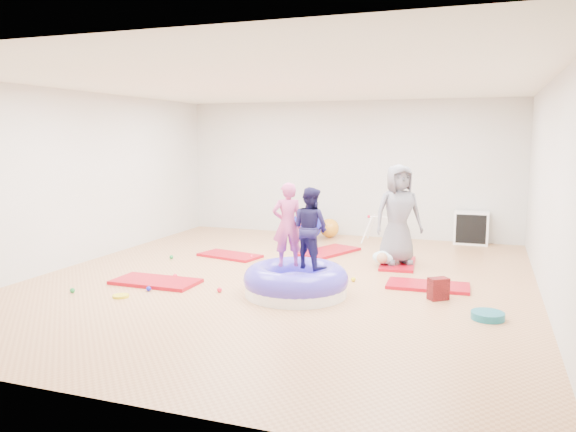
% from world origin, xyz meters
% --- Properties ---
extents(room, '(7.01, 8.01, 2.81)m').
position_xyz_m(room, '(0.00, 0.00, 1.40)').
color(room, tan).
rests_on(room, ground).
extents(gym_mat_front_left, '(1.22, 0.62, 0.05)m').
position_xyz_m(gym_mat_front_left, '(-1.61, -0.78, 0.03)').
color(gym_mat_front_left, '#B90917').
rests_on(gym_mat_front_left, ground).
extents(gym_mat_mid_left, '(1.16, 0.76, 0.04)m').
position_xyz_m(gym_mat_mid_left, '(-1.39, 1.20, 0.02)').
color(gym_mat_mid_left, '#B90917').
rests_on(gym_mat_mid_left, ground).
extents(gym_mat_center_back, '(1.01, 1.34, 0.05)m').
position_xyz_m(gym_mat_center_back, '(0.13, 2.08, 0.02)').
color(gym_mat_center_back, '#B90917').
rests_on(gym_mat_center_back, ground).
extents(gym_mat_right, '(1.13, 0.60, 0.05)m').
position_xyz_m(gym_mat_right, '(2.05, 0.30, 0.02)').
color(gym_mat_right, '#B90917').
rests_on(gym_mat_right, ground).
extents(gym_mat_rear_right, '(0.63, 1.11, 0.04)m').
position_xyz_m(gym_mat_rear_right, '(1.45, 1.54, 0.02)').
color(gym_mat_rear_right, '#B90917').
rests_on(gym_mat_rear_right, ground).
extents(inflatable_cushion, '(1.38, 1.38, 0.44)m').
position_xyz_m(inflatable_cushion, '(0.45, -0.66, 0.17)').
color(inflatable_cushion, white).
rests_on(inflatable_cushion, ground).
extents(child_pink, '(0.49, 0.42, 1.12)m').
position_xyz_m(child_pink, '(0.29, -0.54, 0.96)').
color(child_pink, '#C74786').
rests_on(child_pink, inflatable_cushion).
extents(child_navy, '(0.64, 0.59, 1.07)m').
position_xyz_m(child_navy, '(0.61, -0.55, 0.94)').
color(child_navy, '#191540').
rests_on(child_navy, inflatable_cushion).
extents(adult_caregiver, '(0.93, 0.83, 1.59)m').
position_xyz_m(adult_caregiver, '(1.45, 1.49, 0.84)').
color(adult_caregiver, slate).
rests_on(adult_caregiver, gym_mat_rear_right).
extents(infant, '(0.37, 0.38, 0.22)m').
position_xyz_m(infant, '(1.26, 1.30, 0.16)').
color(infant, '#C6F0FF').
rests_on(infant, gym_mat_rear_right).
extents(ball_pit_balls, '(3.47, 3.53, 0.07)m').
position_xyz_m(ball_pit_balls, '(-0.86, 0.01, 0.03)').
color(ball_pit_balls, '#1B8439').
rests_on(ball_pit_balls, ground).
extents(exercise_ball_blue, '(0.61, 0.61, 0.61)m').
position_xyz_m(exercise_ball_blue, '(-0.61, 3.17, 0.30)').
color(exercise_ball_blue, '#181CC8').
rests_on(exercise_ball_blue, ground).
extents(exercise_ball_orange, '(0.39, 0.39, 0.39)m').
position_xyz_m(exercise_ball_orange, '(-0.26, 3.60, 0.20)').
color(exercise_ball_orange, orange).
rests_on(exercise_ball_orange, ground).
extents(infant_play_gym, '(0.69, 0.66, 0.53)m').
position_xyz_m(infant_play_gym, '(0.86, 3.34, 0.35)').
color(infant_play_gym, white).
rests_on(infant_play_gym, ground).
extents(cube_shelf, '(0.64, 0.32, 0.64)m').
position_xyz_m(cube_shelf, '(2.51, 3.79, 0.32)').
color(cube_shelf, white).
rests_on(cube_shelf, ground).
extents(balance_disc, '(0.37, 0.37, 0.08)m').
position_xyz_m(balance_disc, '(2.84, -0.88, 0.04)').
color(balance_disc, '#166476').
rests_on(balance_disc, ground).
extents(backpack, '(0.29, 0.27, 0.28)m').
position_xyz_m(backpack, '(2.24, -0.26, 0.14)').
color(backpack, maroon).
rests_on(backpack, ground).
extents(yellow_toy, '(0.21, 0.21, 0.03)m').
position_xyz_m(yellow_toy, '(-1.66, -1.53, 0.02)').
color(yellow_toy, yellow).
rests_on(yellow_toy, ground).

